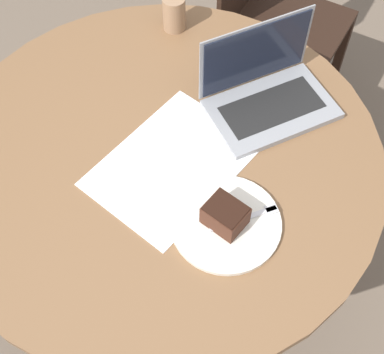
{
  "coord_description": "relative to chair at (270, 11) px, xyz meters",
  "views": [
    {
      "loc": [
        0.4,
        0.72,
        1.85
      ],
      "look_at": [
        -0.0,
        0.13,
        0.77
      ],
      "focal_mm": 50.0,
      "sensor_mm": 36.0,
      "label": 1
    }
  ],
  "objects": [
    {
      "name": "laptop",
      "position": [
        0.46,
        0.49,
        0.27
      ],
      "size": [
        0.36,
        0.27,
        0.22
      ],
      "rotation": [
        0.0,
        0.0,
        6.12
      ],
      "color": "gray",
      "rests_on": "dining_table"
    },
    {
      "name": "plate",
      "position": [
        0.77,
        0.73,
        0.23
      ],
      "size": [
        0.26,
        0.26,
        0.01
      ],
      "color": "silver",
      "rests_on": "dining_table"
    },
    {
      "name": "chair",
      "position": [
        0.0,
        0.0,
        0.0
      ],
      "size": [
        0.56,
        0.56,
        1.0
      ],
      "rotation": [
        0.0,
        0.0,
        6.73
      ],
      "color": "black",
      "rests_on": "ground_plane"
    },
    {
      "name": "coffee_glass",
      "position": [
        0.49,
        0.09,
        0.28
      ],
      "size": [
        0.07,
        0.07,
        0.11
      ],
      "color": "#997556",
      "rests_on": "dining_table"
    },
    {
      "name": "cake_slice",
      "position": [
        0.77,
        0.73,
        0.27
      ],
      "size": [
        0.1,
        0.11,
        0.06
      ],
      "rotation": [
        0.0,
        0.0,
        4.99
      ],
      "color": "#472619",
      "rests_on": "plate"
    },
    {
      "name": "dining_table",
      "position": [
        0.78,
        0.46,
        0.08
      ],
      "size": [
        1.16,
        1.16,
        0.73
      ],
      "color": "brown",
      "rests_on": "ground_plane"
    },
    {
      "name": "paper_document",
      "position": [
        0.78,
        0.51,
        0.23
      ],
      "size": [
        0.47,
        0.39,
        0.0
      ],
      "rotation": [
        0.0,
        0.0,
        0.27
      ],
      "color": "white",
      "rests_on": "dining_table"
    },
    {
      "name": "fork",
      "position": [
        0.71,
        0.75,
        0.24
      ],
      "size": [
        0.17,
        0.06,
        0.0
      ],
      "rotation": [
        0.0,
        0.0,
        9.18
      ],
      "color": "silver",
      "rests_on": "plate"
    },
    {
      "name": "ground_plane",
      "position": [
        0.78,
        0.46,
        -0.51
      ],
      "size": [
        12.0,
        12.0,
        0.0
      ],
      "primitive_type": "plane",
      "color": "#6B5B4C"
    }
  ]
}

